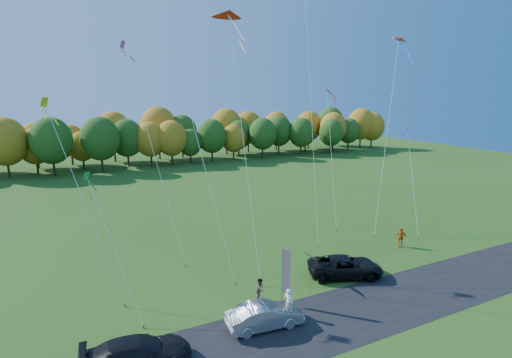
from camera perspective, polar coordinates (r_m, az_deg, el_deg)
name	(u,v)px	position (r m, az deg, el deg)	size (l,w,h in m)	color
ground	(294,292)	(29.43, 5.44, -15.73)	(160.00, 160.00, 0.00)	#234C14
asphalt_strip	(328,320)	(26.59, 10.28, -19.18)	(90.00, 6.00, 0.01)	black
tree_line	(141,166)	(79.39, -16.06, 1.79)	(116.00, 12.00, 10.00)	#1E4711
black_suv	(345,266)	(31.91, 12.65, -12.10)	(2.61, 5.66, 1.57)	black
silver_sedan	(265,315)	(25.17, 1.27, -18.91)	(1.61, 4.63, 1.53)	#B7B8BC
dark_truck_a	(137,353)	(22.97, -16.59, -22.78)	(2.22, 5.45, 1.58)	black
person_tailgate_a	(289,302)	(26.20, 4.70, -17.17)	(0.68, 0.45, 1.86)	white
person_tailgate_b	(260,289)	(27.91, 0.63, -15.50)	(0.77, 0.60, 1.58)	gray
person_east	(401,237)	(38.95, 19.95, -7.82)	(1.06, 0.44, 1.81)	orange
feather_flag	(285,270)	(26.67, 4.22, -12.90)	(0.49, 0.26, 4.03)	#999999
kite_delta_blue	(185,91)	(30.90, -10.18, 12.23)	(5.21, 10.51, 28.54)	#4C3F33
kite_parafoil_orange	(309,67)	(40.92, 7.58, 15.55)	(6.21, 11.81, 32.74)	#4C3F33
kite_delta_red	(242,132)	(32.14, -1.96, 6.80)	(3.56, 11.53, 22.01)	#4C3F33
kite_parafoil_rainbow	(387,131)	(43.63, 18.27, 6.51)	(9.18, 6.72, 20.06)	#4C3F33
kite_diamond_yellow	(84,202)	(28.87, -23.37, -3.00)	(4.09, 6.16, 13.82)	#4C3F33
kite_diamond_green	(113,247)	(26.79, -19.70, -9.14)	(2.59, 6.04, 9.00)	#4C3F33
kite_diamond_white	(331,156)	(42.81, 10.73, 3.32)	(2.64, 5.85, 14.93)	#4C3F33
kite_diamond_pink	(154,153)	(33.77, -14.42, 3.64)	(3.35, 7.10, 18.32)	#4C3F33
kite_diamond_blue_low	(413,181)	(43.11, 21.47, -0.31)	(3.31, 5.50, 10.49)	#4C3F33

